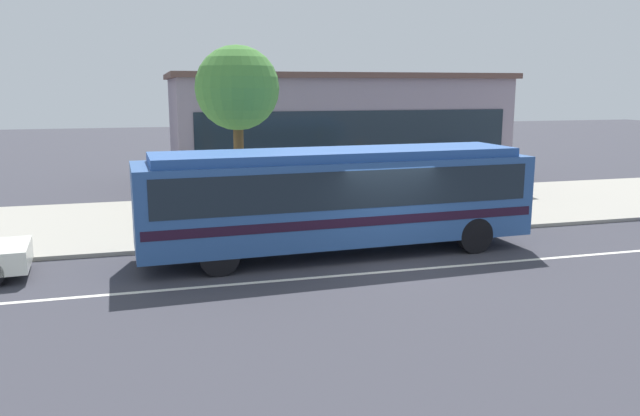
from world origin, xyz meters
TOP-DOWN VIEW (x-y plane):
  - ground_plane at (0.00, 0.00)m, footprint 120.00×120.00m
  - sidewalk_slab at (0.00, 6.56)m, footprint 60.00×8.00m
  - lane_stripe_center at (0.00, -0.80)m, footprint 56.00×0.16m
  - transit_bus at (-1.04, 1.21)m, footprint 10.86×2.88m
  - pedestrian_waiting_near_sign at (3.57, 4.07)m, footprint 0.47×0.47m
  - pedestrian_walking_along_curb at (4.91, 3.33)m, footprint 0.43×0.43m
  - bus_stop_sign at (2.78, 3.04)m, footprint 0.08×0.44m
  - street_tree_near_stop at (-3.24, 4.74)m, footprint 2.60×2.60m
  - station_building at (2.54, 14.31)m, footprint 15.10×8.96m

SIDE VIEW (x-z plane):
  - ground_plane at x=0.00m, z-range 0.00..0.00m
  - lane_stripe_center at x=0.00m, z-range 0.00..0.01m
  - sidewalk_slab at x=0.00m, z-range 0.00..0.12m
  - pedestrian_waiting_near_sign at x=3.57m, z-range 0.26..1.93m
  - pedestrian_walking_along_curb at x=4.91m, z-range 0.27..1.98m
  - bus_stop_sign at x=2.78m, z-range 0.46..2.81m
  - transit_bus at x=-1.04m, z-range 0.23..3.12m
  - station_building at x=2.54m, z-range 0.01..5.15m
  - street_tree_near_stop at x=-3.24m, z-range 1.62..7.31m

